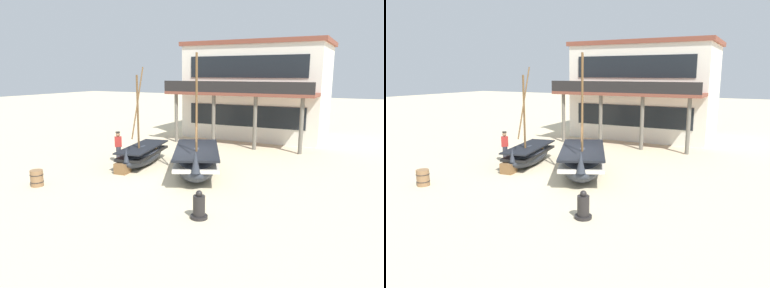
% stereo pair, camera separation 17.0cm
% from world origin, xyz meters
% --- Properties ---
extents(ground_plane, '(120.00, 120.00, 0.00)m').
position_xyz_m(ground_plane, '(0.00, 0.00, 0.00)').
color(ground_plane, beige).
extents(fishing_boat_near_left, '(2.13, 4.21, 5.03)m').
position_xyz_m(fishing_boat_near_left, '(-2.97, 1.16, 0.56)').
color(fishing_boat_near_left, '#2D333D').
rests_on(fishing_boat_near_left, ground).
extents(fishing_boat_centre_large, '(3.77, 5.13, 5.58)m').
position_xyz_m(fishing_boat_centre_large, '(0.47, 0.56, 0.72)').
color(fishing_boat_centre_large, '#2D333D').
rests_on(fishing_boat_centre_large, ground).
extents(fisherman_by_hull, '(0.41, 0.41, 1.68)m').
position_xyz_m(fisherman_by_hull, '(-4.36, 0.90, 0.83)').
color(fisherman_by_hull, '#33333D').
rests_on(fisherman_by_hull, ground).
extents(capstan_winch, '(0.58, 0.58, 0.96)m').
position_xyz_m(capstan_winch, '(2.73, -3.83, 0.39)').
color(capstan_winch, black).
rests_on(capstan_winch, ground).
extents(wooden_barrel, '(0.56, 0.56, 0.70)m').
position_xyz_m(wooden_barrel, '(-4.89, -3.90, 0.35)').
color(wooden_barrel, olive).
rests_on(wooden_barrel, ground).
extents(cargo_crate, '(0.68, 0.68, 0.51)m').
position_xyz_m(cargo_crate, '(-2.89, -0.67, 0.25)').
color(cargo_crate, brown).
rests_on(cargo_crate, ground).
extents(harbor_building_main, '(10.21, 8.66, 6.94)m').
position_xyz_m(harbor_building_main, '(-0.32, 12.54, 3.48)').
color(harbor_building_main, silver).
rests_on(harbor_building_main, ground).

